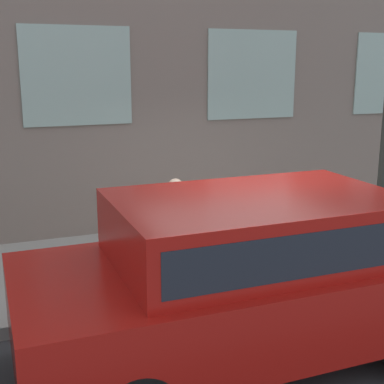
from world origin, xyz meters
The scene contains 5 objects.
ground_plane centered at (0.00, 0.00, 0.00)m, with size 80.00×80.00×0.00m, color #38383A.
sidewalk centered at (1.48, 0.00, 0.08)m, with size 2.97×60.00×0.16m.
fire_hydrant centered at (0.54, 0.31, 0.58)m, with size 0.29×0.41×0.82m.
person centered at (0.83, 0.67, 0.96)m, with size 0.32×0.21×1.33m.
parked_truck_red_near centered at (-1.26, 0.64, 0.98)m, with size 2.04×4.52×1.72m.
Camera 1 is at (-5.74, 3.02, 2.97)m, focal length 50.00 mm.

